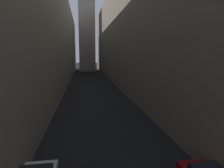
% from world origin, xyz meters
% --- Properties ---
extents(ground_plane, '(264.00, 264.00, 0.00)m').
position_xyz_m(ground_plane, '(0.00, 48.00, 0.00)').
color(ground_plane, black).
extents(building_block_left, '(12.09, 108.00, 21.88)m').
position_xyz_m(building_block_left, '(-11.54, 50.00, 10.94)').
color(building_block_left, gray).
rests_on(building_block_left, ground).
extents(building_block_right, '(14.33, 108.00, 24.98)m').
position_xyz_m(building_block_right, '(12.66, 50.00, 12.49)').
color(building_block_right, '#756B5B').
rests_on(building_block_right, ground).
extents(clock_tower, '(7.58, 7.58, 54.76)m').
position_xyz_m(clock_tower, '(0.00, 89.41, 28.43)').
color(clock_tower, gray).
rests_on(clock_tower, ground).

